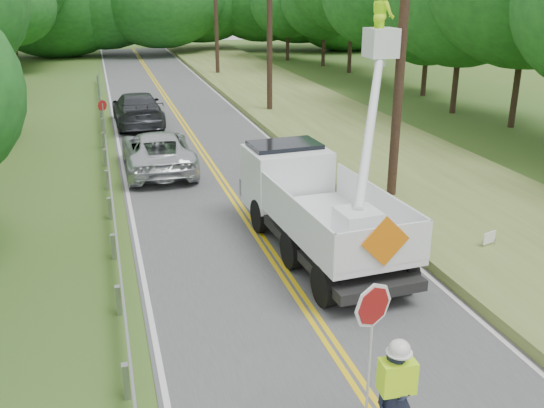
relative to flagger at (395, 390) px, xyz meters
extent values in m
plane|color=#495F20|center=(0.12, 1.35, -1.05)|extent=(140.00, 140.00, 0.00)
cube|color=#4A4A4C|center=(0.12, 15.35, -1.04)|extent=(7.20, 96.00, 0.02)
cube|color=yellow|center=(0.02, 15.35, -1.03)|extent=(0.12, 96.00, 0.00)
cube|color=yellow|center=(0.22, 15.35, -1.03)|extent=(0.12, 96.00, 0.00)
cube|color=silver|center=(-3.33, 15.35, -1.03)|extent=(0.12, 96.00, 0.00)
cube|color=silver|center=(3.57, 15.35, -1.03)|extent=(0.12, 96.00, 0.00)
cube|color=#95969C|center=(-3.98, 2.35, -0.70)|extent=(0.12, 0.14, 0.70)
cube|color=#95969C|center=(-3.98, 5.35, -0.70)|extent=(0.12, 0.14, 0.70)
cube|color=#95969C|center=(-3.98, 8.35, -0.70)|extent=(0.12, 0.14, 0.70)
cube|color=#95969C|center=(-3.98, 11.35, -0.70)|extent=(0.12, 0.14, 0.70)
cube|color=#95969C|center=(-3.98, 14.35, -0.70)|extent=(0.12, 0.14, 0.70)
cube|color=#95969C|center=(-3.98, 17.35, -0.70)|extent=(0.12, 0.14, 0.70)
cube|color=#95969C|center=(-3.98, 20.35, -0.70)|extent=(0.12, 0.14, 0.70)
cube|color=#95969C|center=(-3.98, 23.35, -0.70)|extent=(0.12, 0.14, 0.70)
cube|color=#95969C|center=(-3.98, 26.35, -0.70)|extent=(0.12, 0.14, 0.70)
cube|color=#95969C|center=(-3.98, 29.35, -0.70)|extent=(0.12, 0.14, 0.70)
cube|color=#95969C|center=(-3.98, 32.35, -0.70)|extent=(0.12, 0.14, 0.70)
cube|color=#95969C|center=(-3.98, 35.35, -0.70)|extent=(0.12, 0.14, 0.70)
cube|color=#95969C|center=(-3.98, 38.35, -0.70)|extent=(0.12, 0.14, 0.70)
cube|color=#95969C|center=(-3.88, 16.35, -0.45)|extent=(0.05, 48.00, 0.34)
cylinder|color=black|center=(5.12, 10.35, 3.95)|extent=(0.30, 0.30, 10.00)
cylinder|color=black|center=(5.12, 25.35, 3.95)|extent=(0.30, 0.30, 10.00)
cylinder|color=black|center=(5.12, 40.35, 3.95)|extent=(0.30, 0.30, 10.00)
cube|color=#5A6B31|center=(7.22, 15.35, -0.90)|extent=(7.00, 96.00, 0.30)
cylinder|color=#332319|center=(-10.05, 46.18, 0.48)|extent=(0.32, 0.32, 3.07)
ellipsoid|color=#194A1B|center=(-10.05, 46.18, 4.23)|extent=(7.15, 7.15, 6.30)
cylinder|color=#332319|center=(-10.51, 50.45, 1.12)|extent=(0.32, 0.32, 4.35)
cylinder|color=#332319|center=(16.08, 18.87, 1.05)|extent=(0.32, 0.32, 4.21)
cylinder|color=#332319|center=(15.15, 22.85, 0.78)|extent=(0.32, 0.32, 3.66)
cylinder|color=#332319|center=(16.32, 28.29, 0.34)|extent=(0.32, 0.32, 2.79)
ellipsoid|color=#194A1B|center=(16.32, 28.29, 3.75)|extent=(6.51, 6.51, 5.73)
cylinder|color=#332319|center=(15.57, 33.70, 0.74)|extent=(0.32, 0.32, 3.58)
cylinder|color=#332319|center=(15.80, 39.42, 1.12)|extent=(0.32, 0.32, 4.35)
cylinder|color=#332319|center=(15.20, 43.86, 0.56)|extent=(0.32, 0.32, 3.22)
ellipsoid|color=#194A1B|center=(15.20, 43.86, 4.49)|extent=(7.51, 7.51, 6.61)
cylinder|color=#332319|center=(13.43, 48.66, 0.42)|extent=(0.32, 0.32, 2.94)
ellipsoid|color=#194A1B|center=(13.43, 48.66, 4.01)|extent=(6.86, 6.86, 6.03)
imported|color=#191E33|center=(0.01, 0.00, -0.15)|extent=(0.67, 0.46, 1.78)
cube|color=#C0FF17|center=(0.01, 0.00, 0.26)|extent=(0.56, 0.36, 0.54)
ellipsoid|color=white|center=(0.01, 0.00, 0.75)|extent=(0.33, 0.33, 0.27)
cylinder|color=#B7B7B7|center=(-0.43, 0.07, 0.21)|extent=(0.04, 0.04, 2.49)
cylinder|color=maroon|center=(-0.43, 0.07, 1.51)|extent=(0.68, 0.27, 0.71)
cylinder|color=black|center=(0.55, 4.47, -0.54)|extent=(0.37, 1.00, 0.98)
cylinder|color=black|center=(2.59, 4.61, -0.54)|extent=(0.37, 1.00, 0.98)
cylinder|color=black|center=(0.42, 6.52, -0.54)|extent=(0.37, 1.00, 0.98)
cylinder|color=black|center=(2.46, 6.65, -0.54)|extent=(0.37, 1.00, 0.98)
cylinder|color=black|center=(0.25, 9.07, -0.54)|extent=(0.37, 1.00, 0.98)
cylinder|color=black|center=(2.30, 9.20, -0.54)|extent=(0.37, 1.00, 0.98)
cube|color=black|center=(1.42, 6.89, -0.47)|extent=(2.57, 6.68, 0.26)
cube|color=white|center=(1.47, 6.17, 0.04)|extent=(2.65, 4.85, 0.23)
cube|color=white|center=(0.31, 6.10, 0.55)|extent=(0.36, 4.71, 0.92)
cube|color=white|center=(2.62, 6.25, 0.55)|extent=(0.36, 4.71, 0.92)
cube|color=white|center=(1.62, 3.84, 0.55)|extent=(2.35, 0.21, 0.92)
cube|color=white|center=(1.24, 9.65, 0.35)|extent=(2.42, 2.09, 1.84)
cube|color=black|center=(1.23, 9.85, 1.02)|extent=(2.13, 1.46, 0.77)
cube|color=white|center=(1.54, 5.05, 0.55)|extent=(0.98, 0.98, 0.82)
cube|color=white|center=(4.42, 10.35, 4.17)|extent=(0.87, 0.87, 0.87)
imported|color=#C0FF17|center=(4.42, 10.35, 4.98)|extent=(0.62, 0.80, 1.65)
cube|color=orange|center=(1.62, 3.77, 0.71)|extent=(1.16, 0.11, 1.16)
imported|color=silver|center=(-1.98, 16.16, -0.26)|extent=(2.61, 5.59, 1.55)
imported|color=#323439|center=(-2.15, 24.48, -0.19)|extent=(2.47, 5.85, 1.68)
cylinder|color=#95969C|center=(-3.88, 19.71, 0.00)|extent=(0.06, 0.06, 2.11)
cylinder|color=maroon|center=(-3.88, 19.71, 0.96)|extent=(0.39, 0.32, 0.48)
cube|color=white|center=(5.75, 5.80, -0.53)|extent=(0.46, 0.18, 0.33)
cylinder|color=#95969C|center=(5.56, 5.80, -0.82)|extent=(0.02, 0.02, 0.47)
cylinder|color=#95969C|center=(5.94, 5.80, -0.82)|extent=(0.02, 0.02, 0.47)
camera|label=1|loc=(-3.95, -6.93, 5.91)|focal=39.99mm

